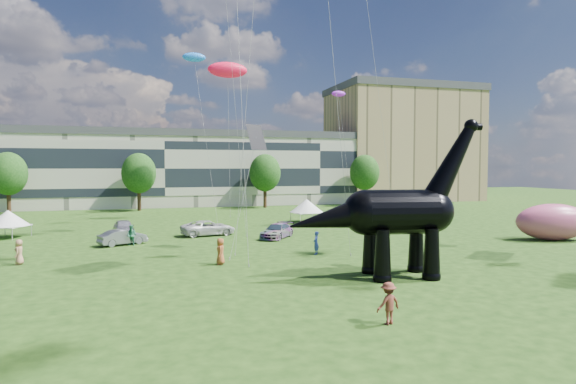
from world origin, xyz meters
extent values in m
plane|color=#16330C|center=(0.00, 0.00, 0.00)|extent=(220.00, 220.00, 0.00)
cube|color=beige|center=(-8.00, 62.00, 6.00)|extent=(78.00, 11.00, 12.00)
cube|color=tan|center=(40.00, 65.00, 11.00)|extent=(28.00, 18.00, 22.00)
cylinder|color=#382314|center=(-30.00, 53.00, 1.60)|extent=(0.56, 0.56, 3.20)
ellipsoid|color=#14380F|center=(-30.00, 53.00, 6.32)|extent=(5.20, 5.20, 6.24)
cylinder|color=#382314|center=(-12.00, 53.00, 1.60)|extent=(0.56, 0.56, 3.20)
ellipsoid|color=#14380F|center=(-12.00, 53.00, 6.32)|extent=(5.20, 5.20, 6.24)
cylinder|color=#382314|center=(8.00, 53.00, 1.60)|extent=(0.56, 0.56, 3.20)
ellipsoid|color=#14380F|center=(8.00, 53.00, 6.32)|extent=(5.20, 5.20, 6.24)
cylinder|color=#382314|center=(26.00, 53.00, 1.60)|extent=(0.56, 0.56, 3.20)
ellipsoid|color=#14380F|center=(26.00, 53.00, 6.32)|extent=(5.20, 5.20, 6.24)
cone|color=black|center=(2.88, 0.88, 1.54)|extent=(1.19, 1.19, 3.08)
sphere|color=black|center=(2.88, 0.88, 0.18)|extent=(1.13, 1.13, 1.13)
cone|color=black|center=(3.17, 3.12, 1.54)|extent=(1.19, 1.19, 3.08)
sphere|color=black|center=(3.17, 3.12, 0.18)|extent=(1.13, 1.13, 1.13)
cone|color=black|center=(5.93, 0.48, 1.54)|extent=(1.19, 1.19, 3.08)
sphere|color=black|center=(5.93, 0.48, 0.18)|extent=(1.13, 1.13, 1.13)
cone|color=black|center=(6.22, 2.73, 1.54)|extent=(1.19, 1.19, 3.08)
sphere|color=black|center=(6.22, 2.73, 0.18)|extent=(1.13, 1.13, 1.13)
cylinder|color=black|center=(4.45, 1.81, 4.00)|extent=(4.63, 3.30, 2.77)
sphere|color=black|center=(2.31, 2.09, 4.00)|extent=(2.77, 2.77, 2.77)
sphere|color=black|center=(6.59, 1.54, 4.00)|extent=(2.67, 2.67, 2.67)
cone|color=black|center=(7.83, 1.38, 6.98)|extent=(4.03, 2.02, 5.44)
sphere|color=black|center=(9.07, 1.22, 9.33)|extent=(0.86, 0.86, 0.86)
cylinder|color=black|center=(9.38, 1.18, 9.28)|extent=(0.77, 0.54, 0.45)
cone|color=black|center=(0.21, 2.35, 3.66)|extent=(5.66, 2.83, 3.01)
imported|color=#B8B7BC|center=(-12.89, 25.35, 0.77)|extent=(2.45, 4.76, 1.55)
imported|color=gray|center=(-12.66, 19.14, 0.67)|extent=(4.29, 3.10, 1.35)
imported|color=silver|center=(-4.83, 22.94, 0.74)|extent=(5.73, 3.48, 1.48)
imported|color=#595960|center=(1.24, 19.28, 0.69)|extent=(4.45, 4.99, 1.39)
cube|color=white|center=(8.09, 31.13, 1.18)|extent=(3.54, 3.54, 0.13)
cone|color=white|center=(8.09, 31.13, 2.03)|extent=(4.48, 4.48, 1.60)
cylinder|color=#999999|center=(6.76, 29.48, 0.59)|extent=(0.06, 0.06, 1.18)
cylinder|color=#999999|center=(9.74, 29.80, 0.59)|extent=(0.06, 0.06, 1.18)
cylinder|color=#999999|center=(6.44, 32.46, 0.59)|extent=(0.06, 0.06, 1.18)
cylinder|color=#999999|center=(9.41, 32.78, 0.59)|extent=(0.06, 0.06, 1.18)
cube|color=silver|center=(19.32, 33.69, 1.01)|extent=(3.49, 3.49, 0.11)
cone|color=silver|center=(19.32, 33.69, 1.75)|extent=(4.42, 4.42, 1.38)
cylinder|color=#999999|center=(17.69, 32.86, 0.51)|extent=(0.06, 0.06, 1.01)
cylinder|color=#999999|center=(20.15, 32.06, 0.51)|extent=(0.06, 0.06, 1.01)
cylinder|color=#999999|center=(18.49, 35.32, 0.51)|extent=(0.06, 0.06, 1.01)
cylinder|color=#999999|center=(20.95, 34.52, 0.51)|extent=(0.06, 0.06, 1.01)
cube|color=silver|center=(-23.44, 26.72, 1.10)|extent=(3.90, 3.90, 0.12)
cone|color=silver|center=(-23.44, 26.72, 1.90)|extent=(4.94, 4.94, 1.50)
cylinder|color=#999999|center=(-22.67, 24.90, 0.55)|extent=(0.06, 0.06, 1.10)
cylinder|color=#999999|center=(-24.21, 28.55, 0.55)|extent=(0.06, 0.06, 1.10)
cylinder|color=#999999|center=(-21.62, 27.49, 0.55)|extent=(0.06, 0.06, 1.10)
ellipsoid|color=#CA4E79|center=(25.50, 11.10, 1.69)|extent=(7.46, 5.20, 3.38)
imported|color=#2B616D|center=(23.81, 33.16, 0.87)|extent=(0.76, 0.72, 1.74)
imported|color=#33805B|center=(-11.89, 18.54, 0.89)|extent=(1.09, 1.01, 1.79)
imported|color=#AC7B56|center=(-19.09, 12.19, 0.88)|extent=(0.68, 0.93, 1.76)
imported|color=#9F4F27|center=(-5.67, 8.40, 0.92)|extent=(0.68, 0.96, 1.84)
imported|color=brown|center=(-0.49, -6.26, 0.92)|extent=(1.31, 0.94, 1.83)
imported|color=black|center=(18.51, 22.67, 0.83)|extent=(1.60, 0.81, 1.65)
imported|color=#2A3C9B|center=(1.99, 10.23, 0.89)|extent=(0.72, 0.78, 1.79)
ellipsoid|color=blue|center=(-4.67, 38.76, 20.86)|extent=(3.17, 2.82, 1.15)
plane|color=black|center=(-2.19, 12.59, 9.13)|extent=(2.28, 1.67, 2.04)
ellipsoid|color=purple|center=(16.48, 41.76, 17.51)|extent=(1.94, 2.34, 0.84)
ellipsoid|color=red|center=(0.29, 42.79, 20.28)|extent=(5.22, 5.96, 2.16)
camera|label=1|loc=(-10.26, -24.67, 6.78)|focal=30.00mm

